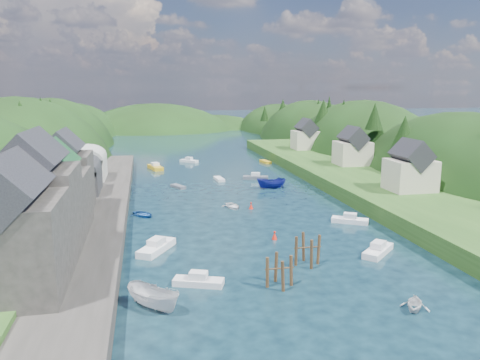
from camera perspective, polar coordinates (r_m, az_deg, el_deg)
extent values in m
plane|color=black|center=(98.53, -2.57, 0.15)|extent=(600.00, 600.00, 0.00)
ellipsoid|color=black|center=(127.28, -24.90, -2.55)|extent=(44.00, 75.56, 52.00)
ellipsoid|color=black|center=(168.46, -21.67, 1.08)|extent=(44.00, 75.56, 48.19)
ellipsoid|color=black|center=(209.26, -19.76, 3.49)|extent=(44.00, 75.56, 39.00)
ellipsoid|color=black|center=(101.64, 25.31, -5.10)|extent=(36.00, 75.56, 44.49)
ellipsoid|color=black|center=(137.40, 14.60, -0.61)|extent=(36.00, 75.56, 48.00)
ellipsoid|color=black|center=(176.24, 8.48, 2.38)|extent=(36.00, 75.56, 44.49)
ellipsoid|color=black|center=(215.60, 4.68, 4.46)|extent=(36.00, 75.56, 36.00)
ellipsoid|color=black|center=(217.50, -10.18, 3.40)|extent=(80.00, 60.00, 44.00)
ellipsoid|color=black|center=(230.01, -3.23, 3.47)|extent=(70.00, 56.00, 36.00)
cone|color=black|center=(111.73, -25.16, 7.13)|extent=(4.73, 4.73, 6.39)
cone|color=black|center=(121.57, -23.05, 7.64)|extent=(4.34, 4.34, 7.15)
cone|color=black|center=(132.74, -21.77, 5.92)|extent=(5.28, 5.28, 5.26)
cone|color=black|center=(142.38, -22.08, 7.81)|extent=(4.77, 4.77, 6.84)
cone|color=black|center=(149.61, -19.77, 6.55)|extent=(4.07, 4.07, 4.87)
cone|color=black|center=(166.90, -20.48, 7.46)|extent=(4.56, 4.56, 8.59)
cone|color=black|center=(170.35, -20.88, 6.88)|extent=(4.75, 4.75, 5.73)
cone|color=black|center=(181.53, -19.16, 7.43)|extent=(4.27, 4.27, 7.02)
cone|color=black|center=(92.80, 25.99, 5.02)|extent=(5.03, 5.03, 5.75)
cone|color=black|center=(98.19, 19.41, 5.43)|extent=(5.29, 5.29, 6.90)
cone|color=black|center=(110.90, 16.08, 7.48)|extent=(4.07, 4.07, 6.04)
cone|color=black|center=(121.26, 14.71, 5.88)|extent=(3.40, 3.40, 6.22)
cone|color=black|center=(133.81, 12.49, 7.74)|extent=(4.94, 4.94, 8.73)
cone|color=black|center=(134.64, 10.14, 8.25)|extent=(5.25, 5.25, 6.58)
cone|color=black|center=(146.74, 10.80, 8.50)|extent=(3.36, 3.36, 7.96)
cone|color=black|center=(164.62, 9.53, 8.34)|extent=(4.57, 4.57, 7.87)
cone|color=black|center=(173.80, 7.99, 7.94)|extent=(3.59, 3.59, 6.71)
cone|color=black|center=(179.67, 5.25, 8.85)|extent=(4.14, 4.14, 6.12)
cone|color=black|center=(189.82, 3.03, 8.10)|extent=(3.83, 3.83, 6.02)
cube|color=#2D2B28|center=(68.49, -18.71, -4.52)|extent=(12.00, 110.00, 2.00)
cube|color=#234719|center=(69.68, -24.45, -4.47)|extent=(12.00, 110.00, 2.50)
cube|color=#2D2B28|center=(42.96, -25.93, -7.38)|extent=(8.00, 9.00, 8.00)
cube|color=black|center=(41.75, -26.51, -0.90)|extent=(5.88, 9.36, 5.88)
cube|color=#2D2B28|center=(51.24, -23.56, -3.71)|extent=(8.00, 9.00, 9.00)
cube|color=black|center=(50.20, -24.05, 2.33)|extent=(5.88, 9.36, 5.88)
cube|color=#2D2B28|center=(60.05, -21.77, -2.47)|extent=(8.00, 9.00, 7.00)
cube|color=#1E592D|center=(59.22, -22.08, 1.73)|extent=(5.88, 9.36, 5.88)
cube|color=#2D2B28|center=(68.62, -20.53, -0.32)|extent=(7.00, 8.00, 8.00)
cube|color=black|center=(67.88, -20.80, 3.68)|extent=(5.15, 8.32, 5.15)
cube|color=#2D2D30|center=(80.65, -19.16, -0.05)|extent=(7.00, 9.00, 4.00)
cylinder|color=#2D2D30|center=(80.31, -19.25, 1.35)|extent=(7.00, 9.00, 7.00)
cube|color=#B2B2A8|center=(92.38, -18.23, 1.38)|extent=(7.00, 9.00, 4.00)
cylinder|color=#B2B2A8|center=(92.08, -18.30, 2.60)|extent=(7.00, 9.00, 7.00)
cube|color=#234719|center=(96.09, 13.28, 0.31)|extent=(16.00, 120.00, 2.40)
cube|color=beige|center=(80.78, 20.02, 0.56)|extent=(7.00, 6.00, 5.00)
cube|color=black|center=(80.27, 20.18, 2.91)|extent=(5.15, 6.24, 5.15)
cube|color=beige|center=(104.33, 13.54, 3.20)|extent=(7.00, 6.00, 5.00)
cube|color=black|center=(103.94, 13.62, 5.02)|extent=(5.15, 6.24, 5.15)
cube|color=beige|center=(128.75, 8.05, 4.86)|extent=(7.00, 6.00, 5.00)
cube|color=black|center=(128.43, 8.10, 6.35)|extent=(5.15, 6.24, 5.15)
cylinder|color=#382314|center=(46.33, 6.26, -11.25)|extent=(0.32, 0.32, 3.64)
cylinder|color=#382314|center=(47.06, 4.40, -10.85)|extent=(0.32, 0.32, 3.64)
cylinder|color=#382314|center=(45.70, 3.35, -11.53)|extent=(0.32, 0.32, 3.64)
cylinder|color=#382314|center=(44.95, 5.25, -11.96)|extent=(0.32, 0.32, 3.64)
cylinder|color=#382314|center=(45.77, 4.83, -10.69)|extent=(2.87, 0.16, 0.16)
cylinder|color=#382314|center=(51.99, 9.55, -8.66)|extent=(0.32, 0.32, 3.87)
cylinder|color=#382314|center=(52.69, 7.74, -8.34)|extent=(0.32, 0.32, 3.87)
cylinder|color=#382314|center=(51.16, 6.85, -8.92)|extent=(0.32, 0.32, 3.87)
cylinder|color=#382314|center=(50.44, 8.70, -9.27)|extent=(0.32, 0.32, 3.87)
cylinder|color=#382314|center=(51.35, 8.23, -8.14)|extent=(3.06, 0.16, 0.16)
cone|color=red|center=(59.65, 4.23, -6.81)|extent=(0.70, 0.70, 0.90)
sphere|color=red|center=(59.50, 4.24, -6.35)|extent=(0.30, 0.30, 0.30)
cone|color=red|center=(74.08, 1.35, -3.19)|extent=(0.70, 0.70, 0.90)
sphere|color=red|center=(73.96, 1.36, -2.82)|extent=(0.30, 0.30, 0.30)
cube|color=white|center=(56.24, -10.14, -8.16)|extent=(4.84, 6.27, 0.85)
cube|color=silver|center=(55.98, -10.17, -7.37)|extent=(2.30, 2.55, 0.70)
imported|color=navy|center=(71.42, -11.71, -4.12)|extent=(4.78, 5.06, 0.85)
cube|color=gold|center=(119.47, 3.12, 2.24)|extent=(2.27, 4.68, 0.63)
cube|color=silver|center=(46.63, -5.09, -12.29)|extent=(5.13, 3.18, 0.68)
cube|color=silver|center=(46.34, -5.10, -11.47)|extent=(1.99, 1.64, 0.70)
cube|color=white|center=(120.80, -6.23, 2.30)|extent=(4.72, 4.35, 0.68)
cube|color=silver|center=(120.69, -6.24, 2.64)|extent=(2.02, 1.95, 0.70)
imported|color=silver|center=(42.32, -10.47, -13.99)|extent=(5.59, 5.83, 2.27)
cube|color=white|center=(56.78, 16.47, -8.31)|extent=(5.28, 5.08, 0.77)
cube|color=silver|center=(56.53, 16.51, -7.57)|extent=(2.28, 2.25, 0.70)
imported|color=navy|center=(89.10, 3.83, -0.43)|extent=(5.68, 2.19, 2.18)
imported|color=silver|center=(44.30, 20.55, -13.83)|extent=(3.90, 4.00, 1.60)
cube|color=white|center=(68.38, 13.25, -4.84)|extent=(5.22, 4.00, 0.71)
cube|color=silver|center=(68.18, 13.27, -4.24)|extent=(2.12, 1.91, 0.70)
cube|color=gold|center=(111.66, -10.29, 1.50)|extent=(3.72, 6.71, 0.89)
cube|color=silver|center=(111.52, -10.30, 1.93)|extent=(2.01, 2.54, 0.70)
imported|color=silver|center=(74.84, -0.91, -3.19)|extent=(3.53, 4.40, 0.81)
cube|color=#52545D|center=(90.25, -7.56, -0.80)|extent=(2.86, 4.03, 0.54)
cube|color=#51545D|center=(97.87, 1.91, 0.28)|extent=(5.49, 3.16, 0.73)
cube|color=silver|center=(97.73, 1.91, 0.71)|extent=(2.10, 1.68, 0.70)
cube|color=silver|center=(96.76, -2.57, 0.11)|extent=(1.87, 4.44, 0.60)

